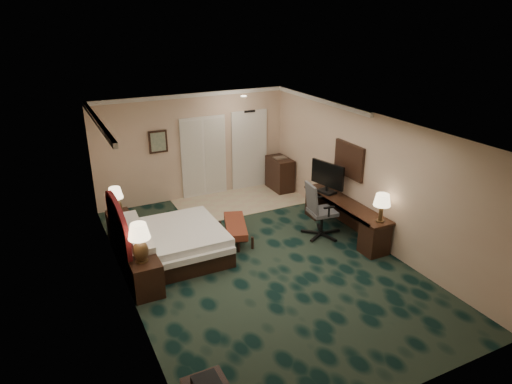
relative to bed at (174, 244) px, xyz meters
name	(u,v)px	position (x,y,z in m)	size (l,w,h in m)	color
floor	(260,261)	(1.45, -0.88, -0.30)	(5.00, 7.50, 0.00)	black
ceiling	(260,126)	(1.45, -0.88, 2.40)	(5.00, 7.50, 0.00)	silver
wall_back	(193,147)	(1.45, 2.87, 1.05)	(5.00, 0.00, 2.70)	beige
wall_front	(405,309)	(1.45, -4.63, 1.05)	(5.00, 0.00, 2.70)	beige
wall_left	(122,224)	(-1.05, -0.88, 1.05)	(0.00, 7.50, 2.70)	beige
wall_right	(368,177)	(3.95, -0.88, 1.05)	(0.00, 7.50, 2.70)	beige
crown_molding	(260,129)	(1.45, -0.88, 2.35)	(5.00, 7.50, 0.10)	white
tile_patch	(240,201)	(2.35, 2.02, -0.29)	(3.20, 1.70, 0.01)	beige
headboard	(119,234)	(-0.99, 0.12, 0.40)	(0.12, 2.00, 1.40)	#521114
entry_door	(249,150)	(3.00, 2.84, 0.75)	(1.02, 0.06, 2.18)	white
closet_doors	(204,157)	(1.70, 2.83, 0.75)	(1.20, 0.06, 2.10)	beige
wall_art	(158,142)	(0.55, 2.83, 1.30)	(0.45, 0.06, 0.55)	#4F6C5C
wall_mirror	(349,160)	(3.91, -0.28, 1.25)	(0.05, 0.95, 0.75)	white
bed	(174,244)	(0.00, 0.00, 0.00)	(1.90, 1.76, 0.60)	white
nightstand_near	(146,278)	(-0.78, -0.98, 0.01)	(0.50, 0.57, 0.62)	black
nightstand_far	(120,226)	(-0.79, 1.30, 0.00)	(0.47, 0.54, 0.59)	black
lamp_near	(140,243)	(-0.81, -0.94, 0.67)	(0.37, 0.37, 0.70)	black
lamp_far	(116,201)	(-0.81, 1.25, 0.59)	(0.32, 0.32, 0.60)	black
bed_bench	(236,231)	(1.39, 0.14, -0.10)	(0.41, 1.19, 0.40)	maroon
desk	(344,218)	(3.66, -0.60, 0.06)	(0.54, 2.49, 0.72)	black
tv	(327,178)	(3.62, 0.07, 0.77)	(0.08, 0.91, 0.71)	black
desk_lamp	(381,208)	(3.70, -1.65, 0.71)	(0.33, 0.33, 0.59)	black
desk_chair	(322,209)	(3.15, -0.47, 0.31)	(0.71, 0.67, 1.22)	#444348
minibar	(280,174)	(3.67, 2.32, 0.14)	(0.47, 0.84, 0.89)	black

